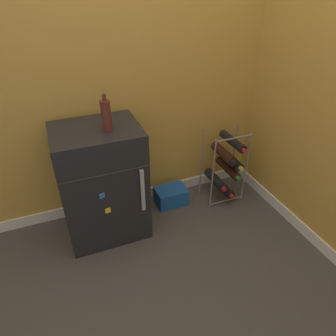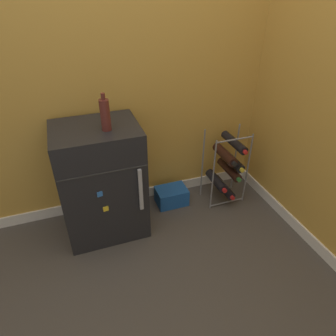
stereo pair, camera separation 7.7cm
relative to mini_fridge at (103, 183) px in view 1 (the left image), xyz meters
The scene contains 6 objects.
ground_plane 0.63m from the mini_fridge, 36.12° to the right, with size 14.00×14.00×0.00m, color #423D38.
wall_back 0.94m from the mini_fridge, 37.49° to the left, with size 6.97×0.07×2.50m.
mini_fridge is the anchor object (origin of this frame).
wine_rack 1.03m from the mini_fridge, ahead, with size 0.32×0.33×0.64m.
soda_box 0.67m from the mini_fridge, ahead, with size 0.26×0.19×0.15m.
fridge_top_bottle 0.54m from the mini_fridge, 43.52° to the right, with size 0.06×0.06×0.24m.
Camera 1 is at (-0.59, -1.50, 1.66)m, focal length 32.00 mm.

